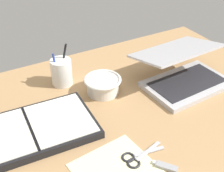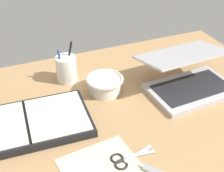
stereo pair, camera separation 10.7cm
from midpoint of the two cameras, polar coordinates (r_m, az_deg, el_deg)
The scene contains 7 objects.
desk_top at distance 103.13cm, azimuth -1.91°, elevation -7.12°, with size 140.00×100.00×2.00cm, color tan.
laptop at distance 120.34cm, azimuth 10.43°, elevation 2.39°, with size 33.01×29.95×14.47cm.
bowl at distance 114.09cm, azimuth -4.39°, elevation 0.15°, with size 13.75×13.75×6.13cm.
pen_cup at distance 120.42cm, azimuth -11.75°, elevation 2.47°, with size 7.91×7.91×16.22cm.
planner at distance 101.84cm, azimuth -17.60°, elevation -7.92°, with size 40.86×25.59×2.99cm.
scissors at distance 90.65cm, azimuth 0.88°, elevation -13.17°, with size 13.28×6.53×0.80cm.
usb_drive at distance 88.81cm, azimuth 6.35°, elevation -14.59°, with size 5.59×6.73×1.00cm.
Camera 1 is at (-39.78, -66.94, 68.92)cm, focal length 50.00 mm.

